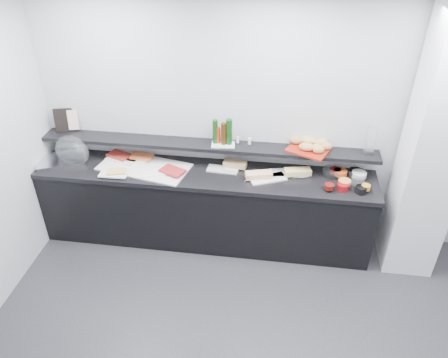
# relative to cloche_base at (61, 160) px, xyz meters

# --- Properties ---
(back_wall) EXTENTS (5.00, 0.02, 2.70)m
(back_wall) POSITION_rel_cloche_base_xyz_m (2.29, 0.30, 0.43)
(back_wall) COLOR silver
(back_wall) RESTS_ON ground
(ceiling) EXTENTS (5.00, 5.00, 0.00)m
(ceiling) POSITION_rel_cloche_base_xyz_m (2.29, -1.70, 1.78)
(ceiling) COLOR white
(ceiling) RESTS_ON back_wall
(column) EXTENTS (0.50, 0.50, 2.70)m
(column) POSITION_rel_cloche_base_xyz_m (3.79, -0.05, 0.43)
(column) COLOR white
(column) RESTS_ON ground
(buffet_cabinet) EXTENTS (3.60, 0.60, 0.85)m
(buffet_cabinet) POSITION_rel_cloche_base_xyz_m (1.59, 0.00, -0.50)
(buffet_cabinet) COLOR black
(buffet_cabinet) RESTS_ON ground
(counter_top) EXTENTS (3.62, 0.62, 0.05)m
(counter_top) POSITION_rel_cloche_base_xyz_m (1.59, 0.00, -0.05)
(counter_top) COLOR black
(counter_top) RESTS_ON buffet_cabinet
(wall_shelf) EXTENTS (3.60, 0.25, 0.04)m
(wall_shelf) POSITION_rel_cloche_base_xyz_m (1.59, 0.18, 0.21)
(wall_shelf) COLOR black
(wall_shelf) RESTS_ON back_wall
(cloche_base) EXTENTS (0.60, 0.51, 0.04)m
(cloche_base) POSITION_rel_cloche_base_xyz_m (0.00, 0.00, 0.00)
(cloche_base) COLOR silver
(cloche_base) RESTS_ON counter_top
(cloche_dome) EXTENTS (0.50, 0.42, 0.34)m
(cloche_dome) POSITION_rel_cloche_base_xyz_m (0.13, 0.04, 0.11)
(cloche_dome) COLOR white
(cloche_dome) RESTS_ON cloche_base
(linen_runner) EXTENTS (1.03, 0.64, 0.01)m
(linen_runner) POSITION_rel_cloche_base_xyz_m (0.94, 0.01, -0.01)
(linen_runner) COLOR silver
(linen_runner) RESTS_ON counter_top
(platter_meat_a) EXTENTS (0.40, 0.32, 0.01)m
(platter_meat_a) POSITION_rel_cloche_base_xyz_m (0.66, 0.14, 0.00)
(platter_meat_a) COLOR silver
(platter_meat_a) RESTS_ON linen_runner
(food_meat_a) EXTENTS (0.29, 0.24, 0.02)m
(food_meat_a) POSITION_rel_cloche_base_xyz_m (0.61, 0.16, 0.02)
(food_meat_a) COLOR maroon
(food_meat_a) RESTS_ON platter_meat_a
(platter_salmon) EXTENTS (0.28, 0.21, 0.01)m
(platter_salmon) POSITION_rel_cloche_base_xyz_m (0.81, 0.14, 0.00)
(platter_salmon) COLOR silver
(platter_salmon) RESTS_ON linen_runner
(food_salmon) EXTENTS (0.25, 0.18, 0.02)m
(food_salmon) POSITION_rel_cloche_base_xyz_m (0.87, 0.16, 0.02)
(food_salmon) COLOR orange
(food_salmon) RESTS_ON platter_salmon
(platter_cheese) EXTENTS (0.30, 0.20, 0.01)m
(platter_cheese) POSITION_rel_cloche_base_xyz_m (0.67, -0.17, 0.00)
(platter_cheese) COLOR white
(platter_cheese) RESTS_ON linen_runner
(food_cheese) EXTENTS (0.22, 0.17, 0.02)m
(food_cheese) POSITION_rel_cloche_base_xyz_m (0.70, -0.17, 0.02)
(food_cheese) COLOR #DDBA55
(food_cheese) RESTS_ON platter_cheese
(platter_meat_b) EXTENTS (0.36, 0.31, 0.01)m
(platter_meat_b) POSITION_rel_cloche_base_xyz_m (1.09, -0.07, 0.00)
(platter_meat_b) COLOR white
(platter_meat_b) RESTS_ON linen_runner
(food_meat_b) EXTENTS (0.30, 0.25, 0.02)m
(food_meat_b) POSITION_rel_cloche_base_xyz_m (1.27, -0.08, 0.02)
(food_meat_b) COLOR maroon
(food_meat_b) RESTS_ON platter_meat_b
(sandwich_plate_left) EXTENTS (0.34, 0.16, 0.01)m
(sandwich_plate_left) POSITION_rel_cloche_base_xyz_m (1.78, 0.07, -0.01)
(sandwich_plate_left) COLOR silver
(sandwich_plate_left) RESTS_ON counter_top
(sandwich_food_left) EXTENTS (0.26, 0.14, 0.06)m
(sandwich_food_left) POSITION_rel_cloche_base_xyz_m (1.91, 0.14, 0.02)
(sandwich_food_left) COLOR tan
(sandwich_food_left) RESTS_ON sandwich_plate_left
(tongs_left) EXTENTS (0.16, 0.02, 0.01)m
(tongs_left) POSITION_rel_cloche_base_xyz_m (1.87, 0.03, -0.00)
(tongs_left) COLOR silver
(tongs_left) RESTS_ON sandwich_plate_left
(sandwich_plate_mid) EXTENTS (0.41, 0.30, 0.01)m
(sandwich_plate_mid) POSITION_rel_cloche_base_xyz_m (2.27, -0.04, -0.01)
(sandwich_plate_mid) COLOR silver
(sandwich_plate_mid) RESTS_ON counter_top
(sandwich_food_mid) EXTENTS (0.29, 0.17, 0.06)m
(sandwich_food_mid) POSITION_rel_cloche_base_xyz_m (2.18, -0.04, 0.02)
(sandwich_food_mid) COLOR #E8B07A
(sandwich_food_mid) RESTS_ON sandwich_plate_mid
(tongs_mid) EXTENTS (0.15, 0.08, 0.01)m
(tongs_mid) POSITION_rel_cloche_base_xyz_m (2.11, -0.10, -0.00)
(tongs_mid) COLOR silver
(tongs_mid) RESTS_ON sandwich_plate_mid
(sandwich_plate_right) EXTENTS (0.40, 0.23, 0.01)m
(sandwich_plate_right) POSITION_rel_cloche_base_xyz_m (2.47, 0.11, -0.01)
(sandwich_plate_right) COLOR white
(sandwich_plate_right) RESTS_ON counter_top
(sandwich_food_right) EXTENTS (0.29, 0.16, 0.06)m
(sandwich_food_right) POSITION_rel_cloche_base_xyz_m (2.57, 0.08, 0.02)
(sandwich_food_right) COLOR #E6CC78
(sandwich_food_right) RESTS_ON sandwich_plate_right
(tongs_right) EXTENTS (0.16, 0.05, 0.01)m
(tongs_right) POSITION_rel_cloche_base_xyz_m (2.61, 0.02, -0.00)
(tongs_right) COLOR #ACADB3
(tongs_right) RESTS_ON sandwich_plate_right
(bowl_glass_fruit) EXTENTS (0.19, 0.19, 0.07)m
(bowl_glass_fruit) POSITION_rel_cloche_base_xyz_m (2.92, 0.13, 0.02)
(bowl_glass_fruit) COLOR silver
(bowl_glass_fruit) RESTS_ON counter_top
(fill_glass_fruit) EXTENTS (0.17, 0.17, 0.05)m
(fill_glass_fruit) POSITION_rel_cloche_base_xyz_m (3.01, 0.12, 0.03)
(fill_glass_fruit) COLOR #DC531E
(fill_glass_fruit) RESTS_ON bowl_glass_fruit
(bowl_black_jam) EXTENTS (0.20, 0.20, 0.07)m
(bowl_black_jam) POSITION_rel_cloche_base_xyz_m (3.17, 0.15, 0.02)
(bowl_black_jam) COLOR black
(bowl_black_jam) RESTS_ON counter_top
(fill_black_jam) EXTENTS (0.14, 0.14, 0.05)m
(fill_black_jam) POSITION_rel_cloche_base_xyz_m (2.96, 0.15, 0.03)
(fill_black_jam) COLOR #540C0C
(fill_black_jam) RESTS_ON bowl_black_jam
(bowl_glass_cream) EXTENTS (0.21, 0.21, 0.07)m
(bowl_glass_cream) POSITION_rel_cloche_base_xyz_m (3.19, 0.12, 0.02)
(bowl_glass_cream) COLOR white
(bowl_glass_cream) RESTS_ON counter_top
(fill_glass_cream) EXTENTS (0.16, 0.16, 0.05)m
(fill_glass_cream) POSITION_rel_cloche_base_xyz_m (3.20, 0.11, 0.03)
(fill_glass_cream) COLOR white
(fill_glass_cream) RESTS_ON bowl_glass_cream
(bowl_red_jam) EXTENTS (0.11, 0.11, 0.07)m
(bowl_red_jam) POSITION_rel_cloche_base_xyz_m (3.02, -0.12, 0.02)
(bowl_red_jam) COLOR maroon
(bowl_red_jam) RESTS_ON counter_top
(fill_red_jam) EXTENTS (0.12, 0.12, 0.05)m
(fill_red_jam) POSITION_rel_cloche_base_xyz_m (2.88, -0.16, 0.03)
(fill_red_jam) COLOR #4F0E0B
(fill_red_jam) RESTS_ON bowl_red_jam
(bowl_glass_salmon) EXTENTS (0.18, 0.18, 0.07)m
(bowl_glass_salmon) POSITION_rel_cloche_base_xyz_m (3.16, -0.07, 0.02)
(bowl_glass_salmon) COLOR silver
(bowl_glass_salmon) RESTS_ON counter_top
(fill_glass_salmon) EXTENTS (0.14, 0.14, 0.05)m
(fill_glass_salmon) POSITION_rel_cloche_base_xyz_m (3.04, -0.06, 0.03)
(fill_glass_salmon) COLOR #F4933B
(fill_glass_salmon) RESTS_ON bowl_glass_salmon
(bowl_black_fruit) EXTENTS (0.14, 0.14, 0.07)m
(bowl_black_fruit) POSITION_rel_cloche_base_xyz_m (3.19, -0.15, 0.02)
(bowl_black_fruit) COLOR black
(bowl_black_fruit) RESTS_ON counter_top
(fill_black_fruit) EXTENTS (0.09, 0.09, 0.05)m
(fill_black_fruit) POSITION_rel_cloche_base_xyz_m (3.24, -0.12, 0.03)
(fill_black_fruit) COLOR orange
(fill_black_fruit) RESTS_ON bowl_black_fruit
(framed_print) EXTENTS (0.25, 0.14, 0.26)m
(framed_print) POSITION_rel_cloche_base_xyz_m (0.00, 0.26, 0.36)
(framed_print) COLOR black
(framed_print) RESTS_ON wall_shelf
(print_art) EXTENTS (0.20, 0.09, 0.22)m
(print_art) POSITION_rel_cloche_base_xyz_m (0.05, 0.27, 0.36)
(print_art) COLOR beige
(print_art) RESTS_ON framed_print
(condiment_tray) EXTENTS (0.26, 0.17, 0.01)m
(condiment_tray) POSITION_rel_cloche_base_xyz_m (1.78, 0.17, 0.24)
(condiment_tray) COLOR white
(condiment_tray) RESTS_ON wall_shelf
(bottle_green_a) EXTENTS (0.06, 0.06, 0.26)m
(bottle_green_a) POSITION_rel_cloche_base_xyz_m (1.69, 0.19, 0.37)
(bottle_green_a) COLOR #103A0F
(bottle_green_a) RESTS_ON condiment_tray
(bottle_brown) EXTENTS (0.07, 0.07, 0.24)m
(bottle_brown) POSITION_rel_cloche_base_xyz_m (1.78, 0.18, 0.36)
(bottle_brown) COLOR #38210A
(bottle_brown) RESTS_ON condiment_tray
(bottle_green_b) EXTENTS (0.07, 0.07, 0.28)m
(bottle_green_b) POSITION_rel_cloche_base_xyz_m (1.83, 0.19, 0.38)
(bottle_green_b) COLOR #103C11
(bottle_green_b) RESTS_ON condiment_tray
(bottle_hot) EXTENTS (0.05, 0.05, 0.18)m
(bottle_hot) POSITION_rel_cloche_base_xyz_m (1.72, 0.20, 0.33)
(bottle_hot) COLOR red
(bottle_hot) RESTS_ON condiment_tray
(shaker_salt) EXTENTS (0.04, 0.04, 0.07)m
(shaker_salt) POSITION_rel_cloche_base_xyz_m (1.92, 0.22, 0.28)
(shaker_salt) COLOR white
(shaker_salt) RESTS_ON condiment_tray
(shaker_pepper) EXTENTS (0.04, 0.04, 0.07)m
(shaker_pepper) POSITION_rel_cloche_base_xyz_m (2.05, 0.21, 0.28)
(shaker_pepper) COLOR white
(shaker_pepper) RESTS_ON condiment_tray
(bread_tray) EXTENTS (0.48, 0.41, 0.02)m
(bread_tray) POSITION_rel_cloche_base_xyz_m (2.66, 0.17, 0.24)
(bread_tray) COLOR #9C2210
(bread_tray) RESTS_ON wall_shelf
(bread_roll_nw) EXTENTS (0.15, 0.10, 0.08)m
(bread_roll_nw) POSITION_rel_cloche_base_xyz_m (2.54, 0.28, 0.29)
(bread_roll_nw) COLOR #AB8041
(bread_roll_nw) RESTS_ON bread_tray
(bread_roll_n) EXTENTS (0.17, 0.13, 0.08)m
(bread_roll_n) POSITION_rel_cloche_base_xyz_m (2.66, 0.28, 0.29)
(bread_roll_n) COLOR tan
(bread_roll_n) RESTS_ON bread_tray
(bread_roll_ne) EXTENTS (0.17, 0.13, 0.08)m
(bread_roll_ne) POSITION_rel_cloche_base_xyz_m (2.79, 0.26, 0.29)
(bread_roll_ne) COLOR gold
(bread_roll_ne) RESTS_ON bread_tray
(bread_roll_sw) EXTENTS (0.17, 0.12, 0.08)m
(bread_roll_sw) POSITION_rel_cloche_base_xyz_m (2.64, 0.15, 0.29)
(bread_roll_sw) COLOR tan
(bread_roll_sw) RESTS_ON bread_tray
(bread_roll_s) EXTENTS (0.13, 0.10, 0.08)m
(bread_roll_s) POSITION_rel_cloche_base_xyz_m (2.76, 0.10, 0.29)
(bread_roll_s) COLOR tan
(bread_roll_s) RESTS_ON bread_tray
(bread_roll_midw) EXTENTS (0.14, 0.11, 0.08)m
(bread_roll_midw) POSITION_rel_cloche_base_xyz_m (2.74, 0.14, 0.29)
(bread_roll_midw) COLOR #B79246
(bread_roll_midw) RESTS_ON bread_tray
(bread_roll_mide) EXTENTS (0.13, 0.10, 0.08)m
(bread_roll_mide) POSITION_rel_cloche_base_xyz_m (2.84, 0.19, 0.29)
(bread_roll_mide) COLOR #C27E4A
(bread_roll_mide) RESTS_ON bread_tray
(carafe) EXTENTS (0.13, 0.13, 0.30)m
(carafe) POSITION_rel_cloche_base_xyz_m (3.27, 0.20, 0.38)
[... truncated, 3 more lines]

